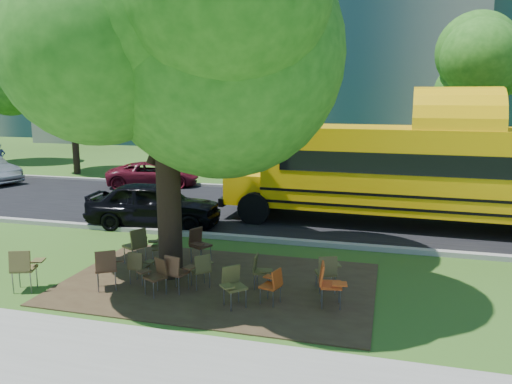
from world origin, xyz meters
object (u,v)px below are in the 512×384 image
(chair_8, at_px, (137,242))
(pedestrian_a, at_px, (0,158))
(chair_9, at_px, (161,244))
(chair_1, at_px, (139,264))
(chair_13, at_px, (328,270))
(chair_3, at_px, (156,273))
(chair_7, at_px, (328,281))
(black_car, at_px, (154,204))
(chair_5, at_px, (233,283))
(main_tree, at_px, (163,11))
(chair_11, at_px, (202,267))
(chair_6, at_px, (273,283))
(chair_12, at_px, (260,268))
(chair_0, at_px, (24,265))
(chair_4, at_px, (177,270))
(school_bus, at_px, (447,171))
(chair_10, at_px, (198,242))
(chair_2, at_px, (107,265))
(bg_car_red, at_px, (153,174))

(chair_8, relative_size, pedestrian_a, 0.58)
(chair_9, bearing_deg, pedestrian_a, 24.77)
(chair_1, bearing_deg, chair_13, 9.67)
(chair_3, relative_size, chair_7, 0.87)
(black_car, bearing_deg, chair_5, -147.89)
(main_tree, height_order, pedestrian_a, main_tree)
(chair_1, bearing_deg, main_tree, 54.15)
(chair_1, xyz_separation_m, chair_7, (4.30, -0.14, 0.09))
(chair_5, xyz_separation_m, chair_11, (-0.96, 0.78, -0.02))
(chair_6, bearing_deg, chair_11, 91.87)
(chair_3, distance_m, chair_5, 1.79)
(chair_9, xyz_separation_m, chair_12, (2.92, -1.07, -0.01))
(chair_0, height_order, chair_1, chair_0)
(main_tree, distance_m, chair_12, 5.98)
(chair_1, relative_size, black_car, 0.18)
(chair_9, bearing_deg, black_car, 0.66)
(chair_4, height_order, chair_13, chair_4)
(school_bus, relative_size, chair_6, 17.20)
(chair_10, bearing_deg, chair_12, 82.95)
(chair_2, xyz_separation_m, chair_13, (4.69, 1.10, -0.05))
(chair_7, relative_size, chair_12, 1.18)
(school_bus, height_order, chair_1, school_bus)
(school_bus, height_order, chair_10, school_bus)
(main_tree, distance_m, chair_4, 5.59)
(chair_12, relative_size, pedestrian_a, 0.47)
(chair_1, xyz_separation_m, chair_5, (2.43, -0.62, 0.04))
(chair_11, bearing_deg, black_car, 83.30)
(chair_3, relative_size, chair_13, 0.93)
(chair_4, xyz_separation_m, chair_13, (3.15, 0.86, -0.00))
(main_tree, xyz_separation_m, chair_9, (-0.68, 0.87, -5.53))
(main_tree, bearing_deg, black_car, 120.98)
(chair_5, distance_m, chair_6, 0.83)
(chair_5, height_order, chair_8, chair_8)
(chair_2, height_order, pedestrian_a, pedestrian_a)
(chair_9, distance_m, chair_10, 0.97)
(school_bus, relative_size, bg_car_red, 3.15)
(chair_3, relative_size, chair_4, 0.93)
(chair_3, distance_m, chair_7, 3.66)
(bg_car_red, bearing_deg, chair_3, -173.77)
(main_tree, relative_size, black_car, 2.21)
(chair_0, xyz_separation_m, chair_1, (2.23, 1.00, -0.11))
(chair_6, relative_size, chair_10, 0.86)
(chair_7, bearing_deg, chair_0, -92.10)
(chair_0, bearing_deg, bg_car_red, 84.17)
(main_tree, xyz_separation_m, chair_6, (2.69, -0.94, -5.55))
(chair_0, xyz_separation_m, chair_13, (6.42, 1.62, -0.06))
(chair_1, bearing_deg, chair_5, -13.16)
(main_tree, height_order, chair_4, main_tree)
(chair_4, relative_size, chair_9, 1.08)
(chair_4, xyz_separation_m, chair_11, (0.43, 0.40, -0.04))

